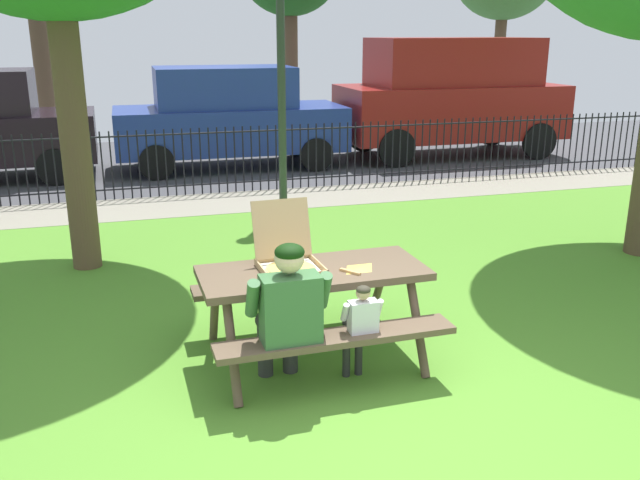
# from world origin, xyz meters

# --- Properties ---
(ground) EXTENTS (28.00, 11.47, 0.02)m
(ground) POSITION_xyz_m (0.00, 1.73, -0.01)
(ground) COLOR #528D2B
(cobblestone_walkway) EXTENTS (28.00, 1.40, 0.01)m
(cobblestone_walkway) POSITION_xyz_m (0.00, 6.77, -0.00)
(cobblestone_walkway) COLOR gray
(street_asphalt) EXTENTS (28.00, 6.23, 0.01)m
(street_asphalt) POSITION_xyz_m (0.00, 10.58, -0.01)
(street_asphalt) COLOR #424247
(picnic_table_foreground) EXTENTS (1.83, 1.51, 0.79)m
(picnic_table_foreground) POSITION_xyz_m (-0.17, 1.26, 0.60)
(picnic_table_foreground) COLOR brown
(picnic_table_foreground) RESTS_ON ground
(pizza_box_open) EXTENTS (0.50, 0.58, 0.51)m
(pizza_box_open) POSITION_xyz_m (-0.36, 1.34, 0.87)
(pizza_box_open) COLOR tan
(pizza_box_open) RESTS_ON picnic_table_foreground
(pizza_slice_on_table) EXTENTS (0.32, 0.30, 0.02)m
(pizza_slice_on_table) POSITION_xyz_m (0.17, 1.15, 0.78)
(pizza_slice_on_table) COLOR #E8C54D
(pizza_slice_on_table) RESTS_ON picnic_table_foreground
(adult_at_table) EXTENTS (0.61, 0.60, 1.19)m
(adult_at_table) POSITION_xyz_m (-0.51, 0.75, 0.66)
(adult_at_table) COLOR #2F2F2F
(adult_at_table) RESTS_ON ground
(child_at_table) EXTENTS (0.31, 0.30, 0.82)m
(child_at_table) POSITION_xyz_m (0.04, 0.73, 0.50)
(child_at_table) COLOR #292929
(child_at_table) RESTS_ON ground
(iron_fence_streetside) EXTENTS (21.04, 0.03, 1.09)m
(iron_fence_streetside) POSITION_xyz_m (0.00, 7.47, 0.56)
(iron_fence_streetside) COLOR black
(iron_fence_streetside) RESTS_ON ground
(lamp_post_walkway) EXTENTS (0.28, 0.28, 4.34)m
(lamp_post_walkway) POSITION_xyz_m (0.72, 6.17, 2.63)
(lamp_post_walkway) COLOR #2D382D
(lamp_post_walkway) RESTS_ON ground
(parked_car_left) EXTENTS (4.41, 1.93, 1.94)m
(parked_car_left) POSITION_xyz_m (0.47, 9.70, 1.01)
(parked_car_left) COLOR navy
(parked_car_left) RESTS_ON ground
(parked_car_center) EXTENTS (4.71, 2.09, 2.46)m
(parked_car_center) POSITION_xyz_m (5.22, 9.70, 1.31)
(parked_car_center) COLOR maroon
(parked_car_center) RESTS_ON ground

